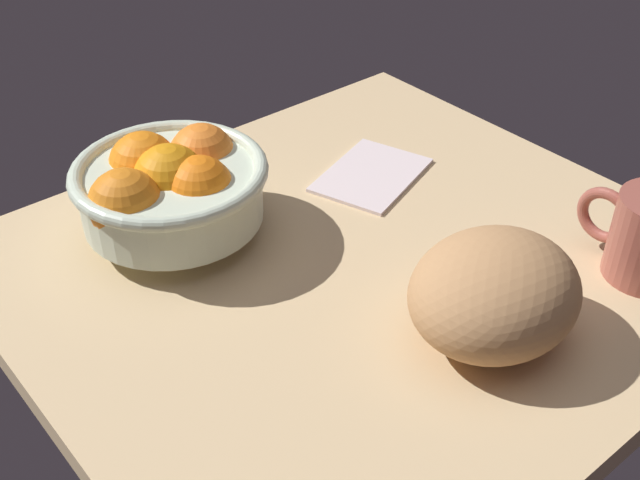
# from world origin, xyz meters

# --- Properties ---
(ground_plane) EXTENTS (0.69, 0.64, 0.03)m
(ground_plane) POSITION_xyz_m (0.00, 0.00, -0.01)
(ground_plane) COLOR #D7B684
(fruit_bowl) EXTENTS (0.21, 0.21, 0.11)m
(fruit_bowl) POSITION_xyz_m (-0.12, 0.16, 0.06)
(fruit_bowl) COLOR silver
(fruit_bowl) RESTS_ON ground
(bread_loaf) EXTENTS (0.18, 0.16, 0.10)m
(bread_loaf) POSITION_xyz_m (0.02, -0.16, 0.05)
(bread_loaf) COLOR tan
(bread_loaf) RESTS_ON ground
(napkin_folded) EXTENTS (0.17, 0.14, 0.01)m
(napkin_folded) POSITION_xyz_m (0.13, 0.11, 0.00)
(napkin_folded) COLOR silver
(napkin_folded) RESTS_ON ground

